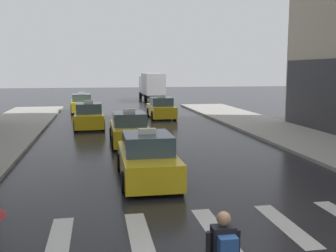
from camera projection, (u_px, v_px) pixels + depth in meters
crosswalk_markings at (215, 230)px, 9.38m from camera, size 11.30×2.80×0.01m
taxi_lead at (147, 159)px, 13.61m from camera, size 1.95×4.55×1.80m
taxi_second at (129, 130)px, 20.27m from camera, size 1.93×4.54×1.80m
taxi_third at (89, 117)px, 25.95m from camera, size 2.04×4.59×1.80m
taxi_fourth at (161, 109)px, 31.24m from camera, size 1.96×4.55×1.80m
taxi_fifth at (82, 104)px, 35.53m from camera, size 2.10×4.62×1.80m
box_truck at (152, 86)px, 48.07m from camera, size 2.39×7.58×3.35m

